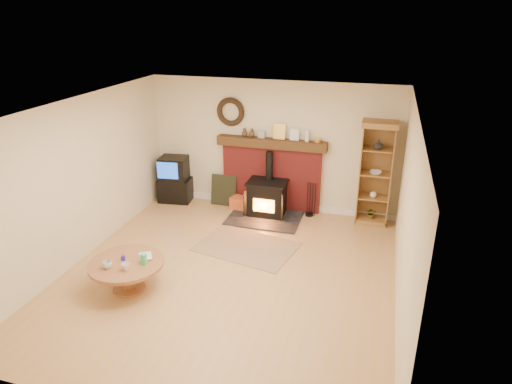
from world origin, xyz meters
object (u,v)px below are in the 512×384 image
(wood_stove, at_px, (267,199))
(coffee_table, at_px, (127,267))
(tv_unit, at_px, (175,180))
(curio_cabinet, at_px, (375,173))

(wood_stove, xyz_separation_m, coffee_table, (-1.30, -3.05, 0.03))
(wood_stove, xyz_separation_m, tv_unit, (-2.07, 0.20, 0.12))
(curio_cabinet, relative_size, coffee_table, 1.83)
(wood_stove, xyz_separation_m, curio_cabinet, (2.01, 0.28, 0.65))
(wood_stove, bearing_deg, tv_unit, 174.60)
(coffee_table, bearing_deg, tv_unit, 103.37)
(curio_cabinet, height_order, coffee_table, curio_cabinet)
(tv_unit, relative_size, coffee_table, 0.90)
(wood_stove, bearing_deg, coffee_table, -113.08)
(tv_unit, distance_m, coffee_table, 3.34)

